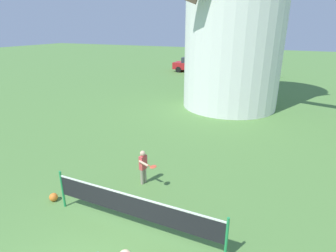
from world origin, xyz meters
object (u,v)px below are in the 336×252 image
object	(u,v)px
player_far	(144,165)
parked_car_red	(194,65)
tennis_net	(133,206)
stray_ball	(54,197)
parked_car_green	(252,68)

from	to	relation	value
player_far	parked_car_red	size ratio (longest dim) A/B	0.25
tennis_net	stray_ball	size ratio (longest dim) A/B	18.98
tennis_net	parked_car_red	distance (m)	24.40
tennis_net	parked_car_green	size ratio (longest dim) A/B	1.05
tennis_net	player_far	xyz separation A→B (m)	(-0.80, 1.94, -0.04)
tennis_net	player_far	size ratio (longest dim) A/B	4.02
player_far	stray_ball	distance (m)	2.72
player_far	parked_car_green	xyz separation A→B (m)	(0.21, 21.48, 0.17)
player_far	stray_ball	size ratio (longest dim) A/B	4.72
parked_car_red	parked_car_green	bearing A→B (deg)	-0.84
tennis_net	parked_car_green	bearing A→B (deg)	91.45
parked_car_red	parked_car_green	world-z (taller)	same
stray_ball	parked_car_green	world-z (taller)	parked_car_green
parked_car_red	parked_car_green	size ratio (longest dim) A/B	1.04
stray_ball	parked_car_red	size ratio (longest dim) A/B	0.05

